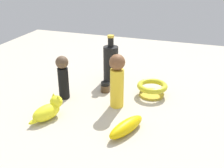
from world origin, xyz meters
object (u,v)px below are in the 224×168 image
at_px(nail_polish_jar, 105,87).
at_px(bottle_tall, 111,63).
at_px(person_figure_child, 117,80).
at_px(banana, 126,127).
at_px(cat_figurine, 49,110).
at_px(person_figure_adult, 63,76).
at_px(bowl, 152,88).

height_order(nail_polish_jar, bottle_tall, bottle_tall).
bearing_deg(person_figure_child, nail_polish_jar, 129.75).
xyz_separation_m(nail_polish_jar, banana, (0.18, -0.28, 0.00)).
height_order(cat_figurine, bottle_tall, bottle_tall).
xyz_separation_m(cat_figurine, person_figure_adult, (-0.02, 0.17, 0.07)).
relative_size(bowl, person_figure_child, 0.60).
bearing_deg(banana, cat_figurine, -66.69).
relative_size(person_figure_child, person_figure_adult, 1.17).
bearing_deg(person_figure_adult, banana, -26.90).
bearing_deg(banana, person_figure_adult, -94.36).
bearing_deg(cat_figurine, bottle_tall, 75.36).
height_order(cat_figurine, nail_polish_jar, cat_figurine).
distance_m(cat_figurine, banana, 0.30).
bearing_deg(person_figure_child, person_figure_adult, -178.80).
bearing_deg(bottle_tall, banana, -63.87).
bearing_deg(nail_polish_jar, bottle_tall, 97.43).
xyz_separation_m(person_figure_child, bottle_tall, (-0.11, 0.23, -0.02)).
relative_size(nail_polish_jar, person_figure_child, 0.21).
bearing_deg(cat_figurine, banana, 0.77).
relative_size(cat_figurine, person_figure_child, 0.66).
bearing_deg(person_figure_child, banana, -62.19).
distance_m(bowl, banana, 0.31).
distance_m(bowl, person_figure_child, 0.20).
distance_m(cat_figurine, person_figure_child, 0.28).
relative_size(nail_polish_jar, bottle_tall, 0.20).
distance_m(person_figure_child, banana, 0.21).
distance_m(person_figure_adult, bottle_tall, 0.27).
xyz_separation_m(cat_figurine, bowl, (0.33, 0.31, 0.00)).
relative_size(bowl, person_figure_adult, 0.70).
relative_size(cat_figurine, nail_polish_jar, 3.14).
relative_size(bowl, banana, 0.78).
bearing_deg(person_figure_child, bottle_tall, 114.85).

